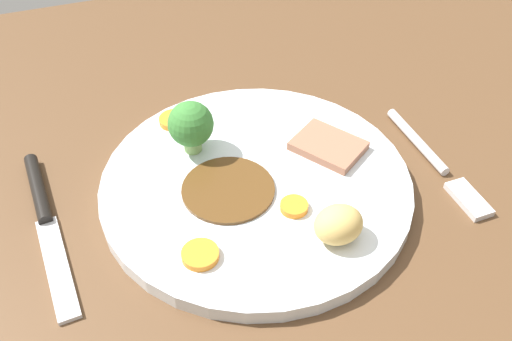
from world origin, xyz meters
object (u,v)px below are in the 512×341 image
Objects in this scene: meat_slice_main at (328,146)px; carrot_coin_back at (294,207)px; fork at (437,163)px; broccoli_floret at (191,125)px; dinner_plate at (256,185)px; carrot_coin_front at (200,255)px; carrot_coin_side at (174,120)px; knife at (44,215)px; roast_potato_left at (338,224)px.

meat_slice_main is 2.61× the size of carrot_coin_back.
broccoli_floret is at bearing -113.11° from fork.
dinner_plate is 9.64cm from carrot_coin_front.
fork is (-23.69, -4.05, -1.31)cm from carrot_coin_front.
dinner_plate is at bearing 115.81° from carrot_coin_side.
carrot_coin_back is 0.13× the size of knife.
roast_potato_left is at bearing 69.03° from meat_slice_main.
carrot_coin_front is (14.45, 8.22, -0.11)cm from meat_slice_main.
meat_slice_main is 25.58cm from knife.
carrot_coin_side is at bearing -65.41° from carrot_coin_back.
carrot_coin_back reaches higher than dinner_plate.
broccoli_floret is at bearing -59.48° from carrot_coin_back.
carrot_coin_front is (6.87, 6.70, 0.99)cm from dinner_plate.
carrot_coin_side is 0.19× the size of fork.
meat_slice_main is (-7.58, -1.53, 1.10)cm from dinner_plate.
roast_potato_left is 1.38× the size of carrot_coin_side.
carrot_coin_front is 14.57cm from knife.
roast_potato_left is 16.14cm from broccoli_floret.
carrot_coin_front is (10.67, -1.65, -1.19)cm from roast_potato_left.
carrot_coin_back is (2.03, -3.92, -1.20)cm from roast_potato_left.
carrot_coin_back is at bearing 45.68° from meat_slice_main.
dinner_plate is 11.66× the size of carrot_coin_back.
meat_slice_main is at bearing -115.91° from fork.
dinner_plate reaches higher than fork.
carrot_coin_back is 0.81× the size of carrot_coin_side.
roast_potato_left is 1.70× the size of carrot_coin_back.
roast_potato_left is at bearing 58.30° from knife.
knife is (13.04, 7.38, -1.25)cm from carrot_coin_side.
dinner_plate is 9.43cm from roast_potato_left.
broccoli_floret reaches higher than carrot_coin_back.
carrot_coin_side is at bearing 114.79° from knife.
dinner_plate is at bearing 126.50° from broccoli_floret.
broccoli_floret is at bearing 97.21° from knife.
carrot_coin_front is 24.07cm from fork.
broccoli_floret is 0.27× the size of knife.
broccoli_floret is at bearing -53.50° from dinner_plate.
meat_slice_main is at bearing -168.60° from dinner_plate.
knife reaches higher than fork.
carrot_coin_back is at bearing -165.29° from carrot_coin_front.
meat_slice_main is 10.63cm from roast_potato_left.
fork is 0.82× the size of knife.
carrot_coin_side is at bearing -34.50° from meat_slice_main.
meat_slice_main is at bearing -110.97° from roast_potato_left.
dinner_plate is 9.50× the size of carrot_coin_side.
carrot_coin_back is 20.99cm from knife.
roast_potato_left is at bearing 117.42° from carrot_coin_back.
knife is (17.93, -2.71, -0.25)cm from dinner_plate.
fork is at bearing 171.07° from dinner_plate.
roast_potato_left is 4.57cm from carrot_coin_back.
carrot_coin_side is (8.68, -18.44, -1.19)cm from roast_potato_left.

